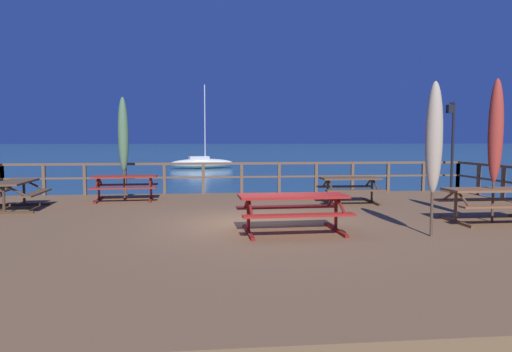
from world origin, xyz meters
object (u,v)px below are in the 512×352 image
Objects in this scene: picnic_table_back_left at (350,185)px; picnic_table_mid_right at (293,205)px; patio_umbrella_tall_front at (434,138)px; sailboat_distant at (202,163)px; picnic_table_mid_centre at (14,189)px; patio_umbrella_short_back at (123,135)px; picnic_table_mid_left at (125,182)px; lamp_post_hooked at (452,133)px; patio_umbrella_tall_mid_right at (496,131)px; picnic_table_back_right at (494,197)px.

picnic_table_back_left is 0.77× the size of picnic_table_mid_right.
sailboat_distant reaches higher than patio_umbrella_tall_front.
patio_umbrella_tall_front reaches higher than picnic_table_mid_centre.
picnic_table_mid_centre is at bearing 155.15° from patio_umbrella_tall_front.
picnic_table_back_left is 0.54× the size of patio_umbrella_short_back.
patio_umbrella_tall_front is at bearing -41.05° from picnic_table_mid_left.
lamp_post_hooked reaches higher than picnic_table_mid_right.
picnic_table_mid_centre is 12.10m from patio_umbrella_tall_mid_right.
picnic_table_mid_left is at bearing 152.80° from picnic_table_back_right.
patio_umbrella_short_back is at bearing 168.57° from picnic_table_back_left.
lamp_post_hooked reaches higher than patio_umbrella_tall_front.
picnic_table_mid_left is 0.62× the size of lamp_post_hooked.
patio_umbrella_short_back is at bearing 138.71° from patio_umbrella_tall_front.
lamp_post_hooked is at bearing -71.67° from sailboat_distant.
picnic_table_back_left is at bearing 124.29° from patio_umbrella_tall_mid_right.
picnic_table_mid_left is 0.63× the size of patio_umbrella_short_back.
picnic_table_mid_centre is 0.89× the size of picnic_table_mid_right.
patio_umbrella_tall_mid_right is (-0.02, -0.00, 1.49)m from picnic_table_back_right.
lamp_post_hooked is 29.09m from sailboat_distant.
patio_umbrella_short_back is 0.41× the size of sailboat_distant.
picnic_table_mid_right is at bearing -51.63° from patio_umbrella_short_back.
patio_umbrella_tall_front is 0.93× the size of lamp_post_hooked.
picnic_table_back_right is 0.67× the size of patio_umbrella_tall_mid_right.
picnic_table_mid_left is at bearing 169.16° from picnic_table_back_left.
lamp_post_hooked reaches higher than patio_umbrella_short_back.
lamp_post_hooked is (4.28, 2.12, 1.56)m from picnic_table_back_left.
picnic_table_mid_centre is 10.54m from patio_umbrella_tall_front.
patio_umbrella_short_back is at bearing -93.88° from sailboat_distant.
picnic_table_back_right is 33.77m from sailboat_distant.
patio_umbrella_tall_mid_right reaches higher than picnic_table_mid_right.
picnic_table_mid_centre is at bearing -98.54° from sailboat_distant.
patio_umbrella_tall_mid_right reaches higher than picnic_table_back_left.
picnic_table_mid_centre is at bearing -148.65° from picnic_table_mid_left.
sailboat_distant is at bearing 86.12° from patio_umbrella_short_back.
patio_umbrella_tall_front is at bearing -41.29° from patio_umbrella_short_back.
patio_umbrella_tall_front is at bearing -147.78° from patio_umbrella_tall_mid_right.
patio_umbrella_tall_front is (6.87, -5.98, 1.34)m from picnic_table_mid_left.
picnic_table_back_right and picnic_table_mid_centre have the same top height.
patio_umbrella_tall_mid_right is 10.20m from patio_umbrella_short_back.
patio_umbrella_tall_mid_right is 1.09× the size of patio_umbrella_tall_front.
picnic_table_back_right is at bearing -77.79° from sailboat_distant.
picnic_table_back_right is at bearing -27.20° from picnic_table_mid_left.
picnic_table_back_right is at bearing -109.86° from lamp_post_hooked.
picnic_table_mid_left is at bearing -175.66° from lamp_post_hooked.
sailboat_distant reaches higher than picnic_table_mid_centre.
picnic_table_mid_left is 0.67× the size of patio_umbrella_tall_front.
picnic_table_mid_left is 1.46m from patio_umbrella_short_back.
patio_umbrella_tall_front reaches higher than picnic_table_mid_right.
picnic_table_mid_centre is 0.66× the size of patio_umbrella_tall_front.
patio_umbrella_short_back is at bearing 152.49° from picnic_table_back_right.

